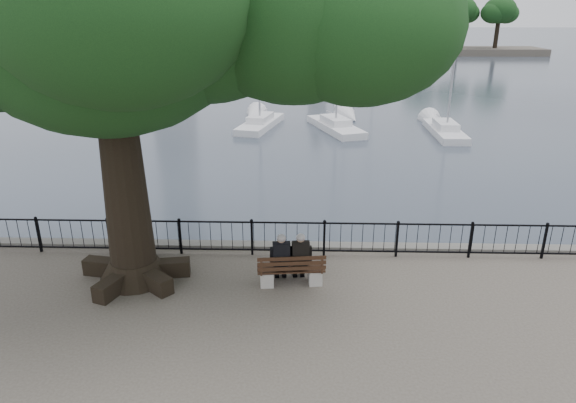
{
  "coord_description": "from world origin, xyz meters",
  "views": [
    {
      "loc": [
        0.38,
        -10.38,
        6.5
      ],
      "look_at": [
        0.0,
        2.5,
        1.6
      ],
      "focal_mm": 32.0,
      "sensor_mm": 36.0,
      "label": 1
    }
  ],
  "objects_px": {
    "person_left": "(281,260)",
    "tree": "(149,1)",
    "bench": "(291,273)",
    "lion_monument": "(318,58)",
    "person_right": "(300,259)"
  },
  "relations": [
    {
      "from": "bench",
      "to": "tree",
      "type": "bearing_deg",
      "value": 173.2
    },
    {
      "from": "person_left",
      "to": "tree",
      "type": "relative_size",
      "value": 0.11
    },
    {
      "from": "person_left",
      "to": "lion_monument",
      "type": "relative_size",
      "value": 0.17
    },
    {
      "from": "person_left",
      "to": "tree",
      "type": "xyz_separation_m",
      "value": [
        -2.8,
        0.29,
        5.97
      ]
    },
    {
      "from": "bench",
      "to": "person_right",
      "type": "distance_m",
      "value": 0.42
    },
    {
      "from": "person_right",
      "to": "person_left",
      "type": "bearing_deg",
      "value": -173.96
    },
    {
      "from": "lion_monument",
      "to": "person_right",
      "type": "bearing_deg",
      "value": -91.94
    },
    {
      "from": "person_right",
      "to": "tree",
      "type": "xyz_separation_m",
      "value": [
        -3.26,
        0.24,
        5.97
      ]
    },
    {
      "from": "bench",
      "to": "person_left",
      "type": "bearing_deg",
      "value": 164.22
    },
    {
      "from": "person_right",
      "to": "lion_monument",
      "type": "xyz_separation_m",
      "value": [
        1.66,
        48.95,
        0.42
      ]
    },
    {
      "from": "person_right",
      "to": "tree",
      "type": "relative_size",
      "value": 0.11
    },
    {
      "from": "bench",
      "to": "person_left",
      "type": "xyz_separation_m",
      "value": [
        -0.25,
        0.07,
        0.34
      ]
    },
    {
      "from": "bench",
      "to": "lion_monument",
      "type": "relative_size",
      "value": 0.21
    },
    {
      "from": "bench",
      "to": "person_right",
      "type": "xyz_separation_m",
      "value": [
        0.22,
        0.12,
        0.34
      ]
    },
    {
      "from": "person_right",
      "to": "tree",
      "type": "height_order",
      "value": "tree"
    }
  ]
}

